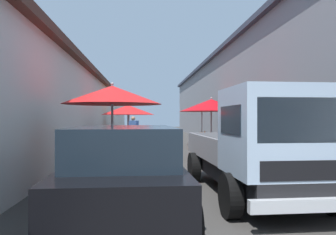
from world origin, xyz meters
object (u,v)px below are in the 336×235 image
delivery_truck (266,148)px  plastic_stool (132,144)px  fruit_stall_near_left (129,115)px  fruit_stall_mid_lane (202,113)px  fruit_stall_near_right (211,112)px  fruit_stall_far_left (111,110)px  vendor_by_crates (133,129)px  hatchback_car (124,172)px  parked_scooter (103,152)px  fruit_stall_far_right (128,115)px

delivery_truck → plastic_stool: size_ratio=11.43×
fruit_stall_near_left → fruit_stall_mid_lane: bearing=-119.2°
fruit_stall_near_right → fruit_stall_far_left: fruit_stall_far_left is taller
vendor_by_crates → hatchback_car: bearing=-179.0°
fruit_stall_near_left → vendor_by_crates: (-2.51, -0.33, -0.80)m
fruit_stall_near_left → plastic_stool: fruit_stall_near_left is taller
fruit_stall_near_left → parked_scooter: bearing=177.1°
fruit_stall_mid_lane → hatchback_car: fruit_stall_mid_lane is taller
vendor_by_crates → fruit_stall_far_right: bearing=178.5°
delivery_truck → fruit_stall_near_left: bearing=11.8°
vendor_by_crates → parked_scooter: (-6.89, 0.81, -0.53)m
plastic_stool → hatchback_car: bearing=-178.7°
parked_scooter → hatchback_car: bearing=-170.1°
fruit_stall_far_left → hatchback_car: bearing=-170.0°
fruit_stall_far_right → vendor_by_crates: fruit_stall_far_right is taller
vendor_by_crates → parked_scooter: vendor_by_crates is taller
fruit_stall_far_left → parked_scooter: fruit_stall_far_left is taller
fruit_stall_near_left → hatchback_car: size_ratio=0.63×
fruit_stall_mid_lane → fruit_stall_far_left: 11.31m
fruit_stall_mid_lane → delivery_truck: fruit_stall_mid_lane is taller
fruit_stall_near_left → plastic_stool: size_ratio=5.69×
fruit_stall_mid_lane → parked_scooter: 8.58m
fruit_stall_mid_lane → fruit_stall_near_right: bearing=173.0°
hatchback_car → parked_scooter: size_ratio=2.36×
hatchback_car → vendor_by_crates: (12.81, 0.22, 0.24)m
delivery_truck → fruit_stall_mid_lane: bearing=-4.9°
fruit_stall_far_left → delivery_truck: size_ratio=0.48×
hatchback_car → plastic_stool: hatchback_car is taller
fruit_stall_near_left → fruit_stall_far_right: fruit_stall_near_left is taller
parked_scooter → fruit_stall_near_left: bearing=-2.9°
hatchback_car → vendor_by_crates: 12.82m
fruit_stall_near_right → parked_scooter: fruit_stall_near_right is taller
fruit_stall_near_right → vendor_by_crates: (5.81, 3.07, -0.85)m
fruit_stall_near_left → fruit_stall_far_right: bearing=-177.8°
fruit_stall_near_right → fruit_stall_far_right: bearing=55.8°
hatchback_car → fruit_stall_far_right: bearing=2.0°
fruit_stall_near_right → plastic_stool: fruit_stall_near_right is taller
fruit_stall_near_left → parked_scooter: size_ratio=1.48×
fruit_stall_near_left → fruit_stall_far_right: (-6.17, -0.23, -0.06)m
fruit_stall_mid_lane → fruit_stall_far_left: bearing=159.2°
vendor_by_crates → parked_scooter: bearing=173.3°
fruit_stall_near_right → fruit_stall_mid_lane: 6.05m
fruit_stall_mid_lane → plastic_stool: bearing=120.5°
fruit_stall_far_left → hatchback_car: (-2.44, -0.43, -1.04)m
fruit_stall_far_right → fruit_stall_near_right: bearing=-124.2°
fruit_stall_mid_lane → fruit_stall_far_left: (-10.57, 4.02, -0.09)m
fruit_stall_mid_lane → fruit_stall_far_left: fruit_stall_far_left is taller
fruit_stall_mid_lane → hatchback_car: bearing=164.6°
fruit_stall_near_right → plastic_stool: size_ratio=5.46×
fruit_stall_far_left → parked_scooter: (3.49, 0.61, -1.33)m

